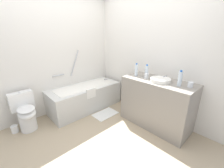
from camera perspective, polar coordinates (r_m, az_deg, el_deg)
The scene contains 15 objects.
ground_plane at distance 2.56m, azimuth -5.44°, elevation -20.88°, with size 3.75×3.75×0.00m, color tan.
wall_back_tiled at distance 3.24m, azimuth -22.27°, elevation 11.43°, with size 3.08×0.10×2.57m, color silver.
wall_right_mirror at distance 3.03m, azimuth 15.36°, elevation 11.70°, with size 0.10×3.15×2.57m, color silver.
bathtub at distance 3.35m, azimuth -10.73°, elevation -4.98°, with size 1.64×0.68×1.33m.
toilet at distance 3.00m, azimuth -31.73°, elevation -9.81°, with size 0.39×0.51×0.69m.
vanity_counter at distance 2.77m, azimuth 17.51°, elevation -7.41°, with size 0.58×1.25×0.89m, color gray.
sink_basin at distance 2.54m, azimuth 19.08°, elevation 1.57°, with size 0.34×0.34×0.06m, color white.
sink_faucet at distance 2.71m, azimuth 21.07°, elevation 2.46°, with size 0.13×0.15×0.07m.
water_bottle_0 at distance 2.41m, azimuth 25.96°, elevation 1.95°, with size 0.06×0.06×0.25m.
water_bottle_1 at distance 2.76m, azimuth 9.87°, elevation 5.63°, with size 0.06×0.06×0.25m.
water_bottle_2 at distance 2.72m, azimuth 13.90°, elevation 5.05°, with size 0.06×0.06×0.24m.
drinking_glass_0 at distance 2.45m, azimuth 29.29°, elevation -0.22°, with size 0.08×0.08×0.08m, color white.
drinking_glass_1 at distance 2.65m, azimuth 13.83°, elevation 3.23°, with size 0.08×0.08×0.10m, color white.
bath_mat at distance 3.16m, azimuth -2.72°, elevation -12.07°, with size 0.52×0.34×0.01m, color white.
toilet_paper_roll at distance 3.14m, azimuth -34.85°, elevation -14.84°, with size 0.11×0.11×0.13m, color white.
Camera 1 is at (-1.17, -1.58, 1.65)m, focal length 22.45 mm.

